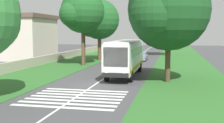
{
  "coord_description": "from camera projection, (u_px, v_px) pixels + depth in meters",
  "views": [
    {
      "loc": [
        -24.6,
        -6.75,
        4.64
      ],
      "look_at": [
        4.55,
        -0.54,
        1.6
      ],
      "focal_mm": 46.21,
      "sensor_mm": 36.0,
      "label": 1
    }
  ],
  "objects": [
    {
      "name": "ground",
      "position": [
        96.0,
        84.0,
        25.81
      ],
      "size": [
        160.0,
        160.0,
        0.0
      ],
      "primitive_type": "plane",
      "color": "#424244"
    },
    {
      "name": "grass_verge_left",
      "position": [
        68.0,
        64.0,
        42.1
      ],
      "size": [
        120.0,
        8.0,
        0.04
      ],
      "primitive_type": "cube",
      "color": "#2D6628",
      "rests_on": "ground"
    },
    {
      "name": "grass_verge_right",
      "position": [
        184.0,
        67.0,
        38.7
      ],
      "size": [
        120.0,
        8.0,
        0.04
      ],
      "primitive_type": "cube",
      "color": "#2D6628",
      "rests_on": "ground"
    },
    {
      "name": "centre_line",
      "position": [
        124.0,
        65.0,
        40.4
      ],
      "size": [
        110.0,
        0.16,
        0.01
      ],
      "primitive_type": "cube",
      "color": "silver",
      "rests_on": "ground"
    },
    {
      "name": "coach_bus",
      "position": [
        126.0,
        56.0,
        30.64
      ],
      "size": [
        11.16,
        2.62,
        3.73
      ],
      "color": "white",
      "rests_on": "ground"
    },
    {
      "name": "zebra_crossing",
      "position": [
        75.0,
        98.0,
        20.47
      ],
      "size": [
        5.85,
        6.8,
        0.01
      ],
      "color": "silver",
      "rests_on": "ground"
    },
    {
      "name": "trailing_car_0",
      "position": [
        141.0,
        56.0,
        47.28
      ],
      "size": [
        4.3,
        1.78,
        1.43
      ],
      "color": "gray",
      "rests_on": "ground"
    },
    {
      "name": "trailing_car_1",
      "position": [
        130.0,
        52.0,
        57.17
      ],
      "size": [
        4.3,
        1.78,
        1.43
      ],
      "color": "#145933",
      "rests_on": "ground"
    },
    {
      "name": "trailing_minibus_0",
      "position": [
        135.0,
        46.0,
        66.1
      ],
      "size": [
        6.0,
        2.14,
        2.53
      ],
      "color": "silver",
      "rests_on": "ground"
    },
    {
      "name": "roadside_tree_left_0",
      "position": [
        98.0,
        21.0,
        46.83
      ],
      "size": [
        8.03,
        6.58,
        9.92
      ],
      "color": "brown",
      "rests_on": "grass_verge_left"
    },
    {
      "name": "roadside_tree_left_1",
      "position": [
        82.0,
        13.0,
        39.66
      ],
      "size": [
        7.12,
        6.03,
        10.48
      ],
      "color": "brown",
      "rests_on": "grass_verge_left"
    },
    {
      "name": "roadside_tree_right_0",
      "position": [
        167.0,
        12.0,
        26.53
      ],
      "size": [
        8.91,
        7.53,
        10.43
      ],
      "color": "#4C3826",
      "rests_on": "grass_verge_right"
    },
    {
      "name": "roadside_tree_right_1",
      "position": [
        167.0,
        17.0,
        55.67
      ],
      "size": [
        7.7,
        6.42,
        10.98
      ],
      "color": "brown",
      "rests_on": "grass_verge_right"
    },
    {
      "name": "roadside_tree_right_2",
      "position": [
        167.0,
        29.0,
        85.09
      ],
      "size": [
        5.64,
        4.74,
        8.04
      ],
      "color": "#4C3826",
      "rests_on": "grass_verge_right"
    },
    {
      "name": "utility_pole",
      "position": [
        84.0,
        32.0,
        40.38
      ],
      "size": [
        0.24,
        1.4,
        8.84
      ],
      "color": "#473828",
      "rests_on": "grass_verge_left"
    },
    {
      "name": "roadside_wall",
      "position": [
        60.0,
        56.0,
        47.61
      ],
      "size": [
        70.0,
        0.4,
        1.21
      ],
      "primitive_type": "cube",
      "color": "#B2A893",
      "rests_on": "grass_verge_left"
    },
    {
      "name": "roadside_building",
      "position": [
        22.0,
        37.0,
        49.78
      ],
      "size": [
        10.42,
        9.66,
        7.61
      ],
      "color": "beige",
      "rests_on": "ground"
    }
  ]
}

